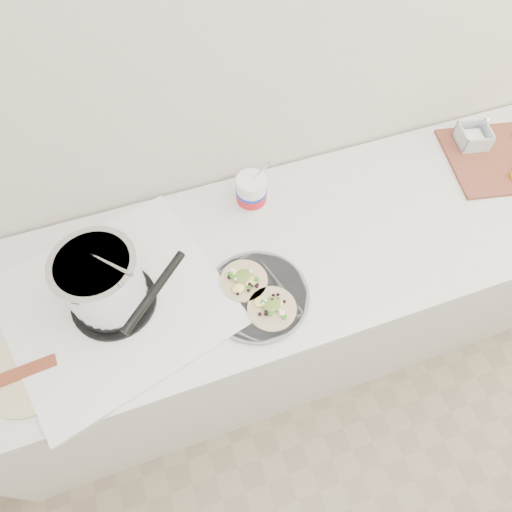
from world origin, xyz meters
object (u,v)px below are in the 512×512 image
object	(u,v)px
taco_plate	(258,294)
cutboard	(512,152)
stove	(107,290)
tub	(252,190)
bacon_plate	(28,372)

from	to	relation	value
taco_plate	cutboard	bearing A→B (deg)	12.64
stove	cutboard	distance (m)	1.45
tub	cutboard	distance (m)	0.95
taco_plate	stove	bearing A→B (deg)	164.20
tub	cutboard	xyz separation A→B (m)	(0.94, -0.10, -0.05)
taco_plate	tub	size ratio (longest dim) A/B	1.35
stove	bacon_plate	xyz separation A→B (m)	(-0.26, -0.12, -0.09)
stove	taco_plate	xyz separation A→B (m)	(0.40, -0.11, -0.08)
taco_plate	tub	distance (m)	0.35
bacon_plate	taco_plate	bearing A→B (deg)	1.03
cutboard	bacon_plate	size ratio (longest dim) A/B	2.17
taco_plate	bacon_plate	size ratio (longest dim) A/B	1.24
stove	cutboard	bearing A→B (deg)	-10.16
stove	cutboard	size ratio (longest dim) A/B	1.35
cutboard	bacon_plate	bearing A→B (deg)	-160.20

